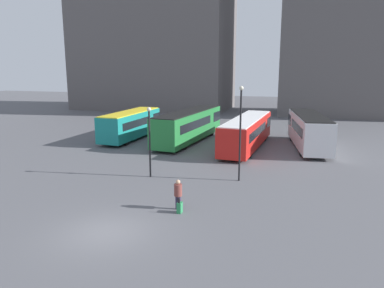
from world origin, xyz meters
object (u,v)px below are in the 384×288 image
bus_0 (131,124)px  bus_2 (247,131)px  lamp_post_1 (240,127)px  traveler (178,192)px  bus_1 (189,125)px  suitcase (180,208)px  lamp_post_0 (150,136)px  bus_3 (309,130)px

bus_0 → bus_2: (12.16, -0.68, -0.02)m
bus_0 → lamp_post_1: (13.26, -11.12, 2.08)m
traveler → lamp_post_1: 6.88m
bus_1 → suitcase: bus_1 is taller
bus_2 → bus_0: bearing=89.8°
lamp_post_0 → lamp_post_1: lamp_post_1 is taller
traveler → suitcase: 0.85m
lamp_post_0 → suitcase: bearing=-54.1°
suitcase → lamp_post_0: size_ratio=0.17×
bus_2 → suitcase: size_ratio=15.33×
bus_0 → suitcase: 20.89m
bus_1 → suitcase: bearing=-159.2°
bus_0 → traveler: 20.34m
bus_1 → lamp_post_0: (1.18, -12.65, 1.20)m
bus_3 → suitcase: 19.47m
bus_1 → traveler: bearing=-159.5°
bus_3 → suitcase: bus_3 is taller
bus_2 → traveler: (-1.11, -16.39, -0.56)m
suitcase → lamp_post_1: (1.97, 6.41, 3.34)m
bus_0 → suitcase: size_ratio=11.79×
suitcase → bus_1: bearing=17.2°
traveler → lamp_post_0: 6.58m
bus_3 → traveler: size_ratio=6.61×
bus_2 → lamp_post_0: (-4.87, -11.33, 1.35)m
bus_2 → lamp_post_1: 10.70m
traveler → lamp_post_1: bearing=-19.1°
suitcase → bus_2: bearing=-1.7°
bus_0 → lamp_post_0: bearing=-147.3°
bus_0 → bus_1: size_ratio=0.76×
traveler → lamp_post_0: lamp_post_0 is taller
bus_1 → suitcase: (5.18, -18.16, -1.39)m
bus_0 → lamp_post_1: lamp_post_1 is taller
bus_3 → lamp_post_1: lamp_post_1 is taller
traveler → suitcase: (0.24, -0.46, -0.68)m
bus_2 → suitcase: (-0.87, -16.85, -1.24)m
traveler → lamp_post_0: size_ratio=0.34×
traveler → bus_1: bearing=16.9°
lamp_post_0 → bus_1: bearing=95.3°
bus_3 → suitcase: (-6.31, -18.37, -1.41)m
traveler → suitcase: size_ratio=2.00×
bus_0 → lamp_post_1: size_ratio=1.54×
traveler → lamp_post_1: (2.21, 5.95, 2.66)m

